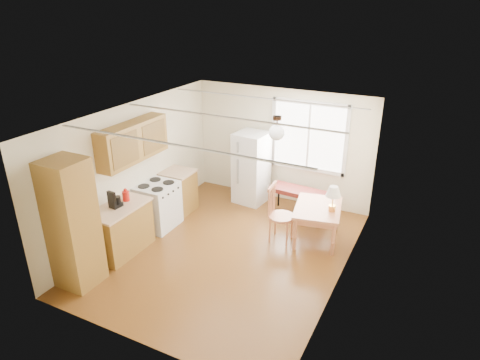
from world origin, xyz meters
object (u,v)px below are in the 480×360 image
Objects in this scene: refrigerator at (251,168)px; chair at (276,209)px; dining_table at (318,212)px; bench at (299,192)px.

refrigerator is 1.43× the size of chair.
refrigerator reaches higher than chair.
refrigerator reaches higher than dining_table.
bench is 1.13× the size of chair.
chair reaches higher than dining_table.
dining_table is at bearing 22.14° from chair.
dining_table is at bearing -22.19° from refrigerator.
dining_table is 1.11× the size of chair.
refrigerator is 1.27× the size of bench.
refrigerator is 1.29× the size of dining_table.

